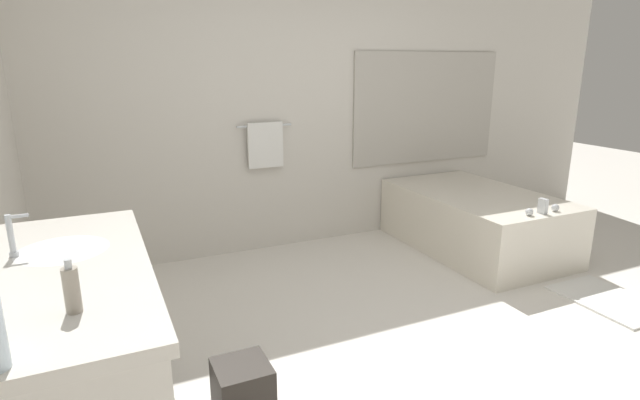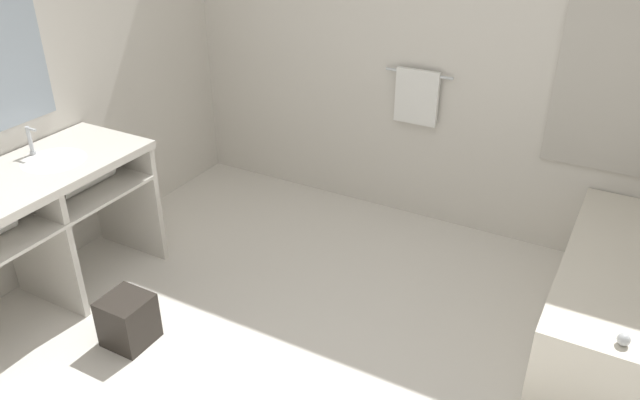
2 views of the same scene
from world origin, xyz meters
name	(u,v)px [view 2 (image 2 of 2)]	position (x,y,z in m)	size (l,w,h in m)	color
wall_back_with_blinds	(474,50)	(0.05, 2.23, 1.34)	(7.40, 0.13, 2.70)	silver
vanity_counter	(35,211)	(-1.86, 0.06, 0.66)	(0.65, 1.48, 0.90)	silver
sink_faucet	(31,141)	(-2.04, 0.26, 0.99)	(0.09, 0.04, 0.18)	silver
waste_bin	(128,320)	(-1.17, 0.00, 0.15)	(0.26, 0.26, 0.30)	#2D2823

